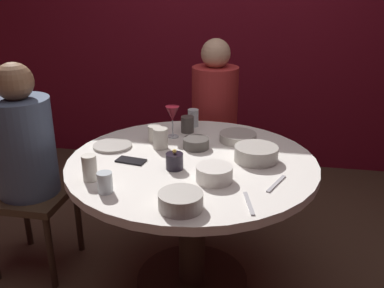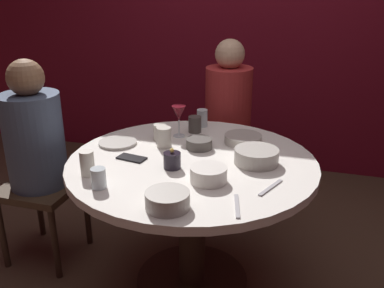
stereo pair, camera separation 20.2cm
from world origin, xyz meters
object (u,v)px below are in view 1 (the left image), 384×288
at_px(dining_table, 192,190).
at_px(bowl_sauce_side, 214,173).
at_px(seated_diner_back, 215,109).
at_px(bowl_serving_large, 256,154).
at_px(wine_glass, 172,115).
at_px(bowl_small_white, 196,143).
at_px(candle_holder, 175,161).
at_px(cup_by_right_diner, 193,118).
at_px(cup_beside_wine, 155,134).
at_px(cup_far_edge, 160,138).
at_px(cup_center_front, 90,168).
at_px(bowl_rice_portion, 238,137).
at_px(dinner_plate, 112,146).
at_px(cup_by_left_diner, 105,182).
at_px(cup_near_candle, 187,124).
at_px(seated_diner_left, 24,148).
at_px(cell_phone, 131,161).
at_px(bowl_salad_center, 181,201).

relative_size(dining_table, bowl_sauce_side, 7.56).
height_order(seated_diner_back, bowl_serving_large, seated_diner_back).
relative_size(dining_table, wine_glass, 6.87).
bearing_deg(bowl_small_white, candle_holder, -101.10).
bearing_deg(cup_by_right_diner, bowl_small_white, -77.40).
bearing_deg(cup_beside_wine, cup_far_edge, -58.43).
xyz_separation_m(seated_diner_back, cup_center_front, (-0.39, -1.15, 0.05)).
relative_size(bowl_serving_large, bowl_rice_portion, 1.05).
xyz_separation_m(dinner_plate, cup_by_left_diner, (0.15, -0.48, 0.04)).
bearing_deg(cup_beside_wine, bowl_small_white, -13.87).
distance_m(cup_near_candle, cup_far_edge, 0.28).
bearing_deg(seated_diner_back, seated_diner_left, -46.27).
bearing_deg(cup_center_front, dining_table, 37.38).
relative_size(bowl_serving_large, cup_center_front, 1.82).
distance_m(cell_phone, cup_by_left_diner, 0.32).
distance_m(cell_phone, bowl_rice_portion, 0.61).
relative_size(bowl_serving_large, cup_near_candle, 2.26).
xyz_separation_m(bowl_serving_large, bowl_sauce_side, (-0.17, -0.25, -0.00)).
bearing_deg(bowl_salad_center, bowl_serving_large, 62.90).
xyz_separation_m(cup_by_right_diner, cup_center_front, (-0.31, -0.79, 0.01)).
bearing_deg(cup_center_front, cup_far_edge, 63.66).
bearing_deg(bowl_serving_large, cup_by_right_diner, 130.70).
bearing_deg(dinner_plate, cup_near_candle, 40.91).
bearing_deg(cup_beside_wine, bowl_serving_large, -16.87).
relative_size(bowl_salad_center, bowl_sauce_side, 1.08).
height_order(dinner_plate, cell_phone, dinner_plate).
bearing_deg(bowl_rice_portion, bowl_salad_center, -101.64).
height_order(cup_near_candle, cup_by_right_diner, cup_by_right_diner).
height_order(dinner_plate, cup_near_candle, cup_near_candle).
xyz_separation_m(cell_phone, cup_by_right_diner, (0.20, 0.57, 0.05)).
height_order(bowl_serving_large, cup_center_front, cup_center_front).
distance_m(cell_phone, cup_center_front, 0.26).
height_order(cup_center_front, cup_far_edge, cup_center_front).
bearing_deg(dinner_plate, cup_by_left_diner, -72.89).
xyz_separation_m(wine_glass, bowl_rice_portion, (0.36, -0.00, -0.11)).
bearing_deg(cup_beside_wine, dining_table, -40.70).
distance_m(seated_diner_back, candle_holder, 0.97).
bearing_deg(wine_glass, candle_holder, -76.16).
relative_size(wine_glass, bowl_sauce_side, 1.10).
bearing_deg(wine_glass, bowl_serving_large, -28.00).
xyz_separation_m(dining_table, bowl_serving_large, (0.30, 0.04, 0.21)).
bearing_deg(seated_diner_left, bowl_sauce_side, -11.61).
bearing_deg(bowl_small_white, bowl_salad_center, -85.59).
bearing_deg(seated_diner_back, cup_by_left_diner, -13.04).
height_order(dining_table, cup_far_edge, cup_far_edge).
xyz_separation_m(cell_phone, bowl_rice_portion, (0.48, 0.37, 0.02)).
height_order(dining_table, cup_by_right_diner, cup_by_right_diner).
bearing_deg(wine_glass, cup_center_front, -111.53).
height_order(bowl_sauce_side, cup_near_candle, cup_near_candle).
height_order(bowl_rice_portion, cup_near_candle, cup_near_candle).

